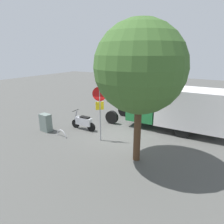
{
  "coord_description": "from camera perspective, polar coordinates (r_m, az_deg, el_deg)",
  "views": [
    {
      "loc": [
        -5.13,
        9.17,
        4.72
      ],
      "look_at": [
        0.56,
        -0.24,
        1.34
      ],
      "focal_mm": 31.21,
      "sensor_mm": 36.0,
      "label": 1
    }
  ],
  "objects": [
    {
      "name": "ground_plane",
      "position": [
        11.52,
        1.78,
        -7.13
      ],
      "size": [
        60.0,
        60.0,
        0.0
      ],
      "primitive_type": "plane",
      "color": "#4B4B48"
    },
    {
      "name": "box_truck_near",
      "position": [
        12.6,
        18.38,
        1.5
      ],
      "size": [
        7.63,
        2.42,
        2.68
      ],
      "rotation": [
        0.0,
        0.0,
        0.03
      ],
      "color": "black",
      "rests_on": "ground"
    },
    {
      "name": "motorcycle",
      "position": [
        12.43,
        -8.33,
        -2.87
      ],
      "size": [
        1.81,
        0.55,
        1.2
      ],
      "rotation": [
        0.0,
        0.0,
        0.02
      ],
      "color": "black",
      "rests_on": "ground"
    },
    {
      "name": "stop_sign",
      "position": [
        10.34,
        -3.6,
        1.89
      ],
      "size": [
        0.71,
        0.33,
        3.03
      ],
      "color": "#9E9EA3",
      "rests_on": "ground"
    },
    {
      "name": "street_tree",
      "position": [
        8.05,
        8.18,
        12.61
      ],
      "size": [
        3.76,
        3.76,
        6.01
      ],
      "color": "#47301E",
      "rests_on": "ground"
    },
    {
      "name": "utility_cabinet",
      "position": [
        12.75,
        -18.84,
        -2.97
      ],
      "size": [
        0.75,
        0.5,
        1.1
      ],
      "primitive_type": "cube",
      "rotation": [
        0.0,
        0.0,
        -0.08
      ],
      "color": "slate",
      "rests_on": "ground"
    },
    {
      "name": "bike_rack_hoop",
      "position": [
        11.87,
        -14.53,
        -6.94
      ],
      "size": [
        0.85,
        0.17,
        0.85
      ],
      "primitive_type": "torus",
      "rotation": [
        1.57,
        0.0,
        -0.15
      ],
      "color": "#B7B7BC",
      "rests_on": "ground"
    }
  ]
}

